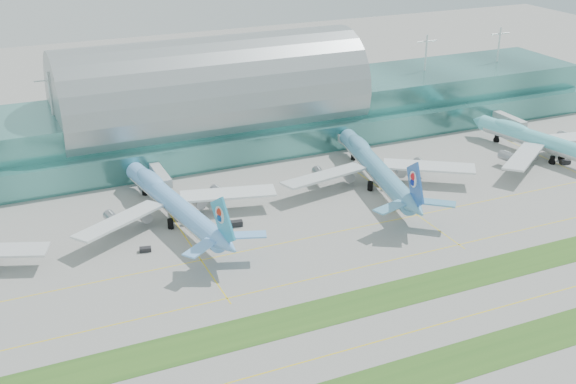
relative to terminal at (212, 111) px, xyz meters
name	(u,v)px	position (x,y,z in m)	size (l,w,h in m)	color
ground	(376,304)	(-0.01, -128.79, -14.23)	(700.00, 700.00, 0.00)	gray
terminal	(212,111)	(0.00, 0.00, 0.00)	(340.00, 69.10, 36.00)	#3D7A75
grass_strip_near	(440,367)	(-0.01, -156.79, -14.19)	(420.00, 12.00, 0.08)	#2D591E
grass_strip_far	(372,300)	(-0.01, -126.79, -14.19)	(420.00, 12.00, 0.08)	#2D591E
taxiline_b	(406,334)	(-0.01, -142.79, -14.22)	(420.00, 0.35, 0.01)	yellow
taxiline_c	(343,272)	(-0.01, -110.79, -14.22)	(420.00, 0.35, 0.01)	yellow
taxiline_d	(308,238)	(-0.01, -88.79, -14.22)	(420.00, 0.35, 0.01)	yellow
airliner_b	(173,202)	(-33.71, -60.85, -7.68)	(67.15, 76.91, 21.21)	#70B2F7
airliner_c	(375,166)	(38.85, -61.36, -7.43)	(69.22, 79.55, 22.03)	#599FC5
airliner_d	(549,143)	(111.87, -66.60, -7.65)	(66.53, 76.67, 21.32)	#67D7E4
gse_c	(145,249)	(-46.80, -77.27, -13.59)	(3.35, 1.82, 1.27)	black
gse_d	(237,224)	(-16.96, -72.57, -13.37)	(3.74, 2.06, 1.71)	black
gse_e	(393,208)	(33.89, -82.05, -13.54)	(3.19, 1.85, 1.38)	#E6B30D
gse_f	(409,205)	(39.24, -82.74, -13.46)	(3.37, 1.87, 1.53)	black
gse_h	(565,162)	(114.30, -73.77, -13.45)	(3.80, 1.89, 1.56)	black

